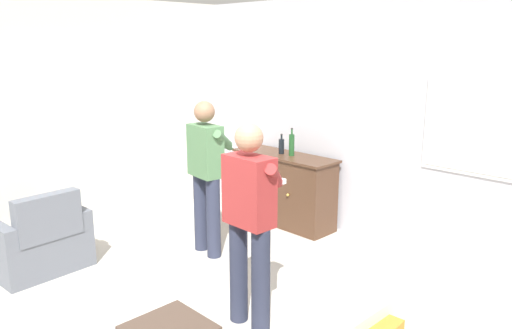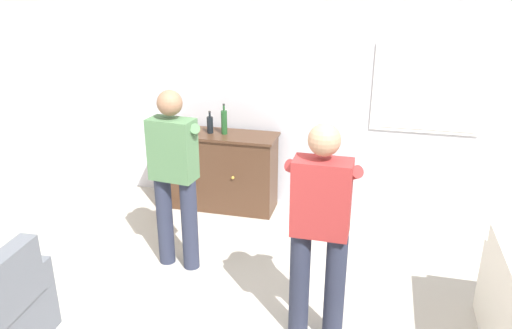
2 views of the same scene
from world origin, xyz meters
TOP-DOWN VIEW (x-y plane):
  - wall_back_with_window at (0.04, 2.66)m, footprint 5.20×0.15m
  - sideboard_cabinet at (-0.96, 2.30)m, footprint 1.43×0.49m
  - bottle_wine_green at (-0.85, 2.31)m, footprint 0.07×0.07m
  - bottle_liquor_amber at (-1.01, 2.30)m, footprint 0.07×0.07m
  - person_standing_left at (-0.90, 1.00)m, footprint 0.55×0.50m
  - person_standing_right at (0.49, 0.31)m, footprint 0.56×0.48m

SIDE VIEW (x-z plane):
  - sideboard_cabinet at x=-0.96m, z-range 0.00..0.90m
  - person_standing_left at x=-0.90m, z-range 0.10..1.78m
  - person_standing_right at x=0.49m, z-range 0.10..1.78m
  - bottle_liquor_amber at x=-1.01m, z-range 0.87..1.13m
  - bottle_wine_green at x=-0.85m, z-range 0.87..1.22m
  - wall_back_with_window at x=0.04m, z-range 0.00..2.80m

